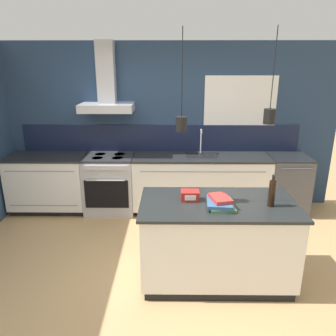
# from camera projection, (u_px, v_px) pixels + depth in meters

# --- Properties ---
(ground_plane) EXTENTS (16.00, 16.00, 0.00)m
(ground_plane) POSITION_uv_depth(u_px,v_px,m) (155.00, 273.00, 3.73)
(ground_plane) COLOR tan
(ground_plane) RESTS_ON ground
(wall_back) EXTENTS (5.60, 2.21, 2.60)m
(wall_back) POSITION_uv_depth(u_px,v_px,m) (158.00, 124.00, 5.21)
(wall_back) COLOR navy
(wall_back) RESTS_ON ground_plane
(counter_run_left) EXTENTS (1.20, 0.64, 0.91)m
(counter_run_left) POSITION_uv_depth(u_px,v_px,m) (49.00, 183.00, 5.21)
(counter_run_left) COLOR black
(counter_run_left) RESTS_ON ground_plane
(counter_run_sink) EXTENTS (2.12, 0.64, 1.30)m
(counter_run_sink) POSITION_uv_depth(u_px,v_px,m) (201.00, 183.00, 5.19)
(counter_run_sink) COLOR black
(counter_run_sink) RESTS_ON ground_plane
(oven_range) EXTENTS (0.77, 0.66, 0.91)m
(oven_range) POSITION_uv_depth(u_px,v_px,m) (110.00, 183.00, 5.20)
(oven_range) COLOR #B5B5BA
(oven_range) RESTS_ON ground_plane
(dishwasher) EXTENTS (0.60, 0.65, 0.91)m
(dishwasher) POSITION_uv_depth(u_px,v_px,m) (286.00, 184.00, 5.17)
(dishwasher) COLOR #4C4C51
(dishwasher) RESTS_ON ground_plane
(kitchen_island) EXTENTS (1.63, 0.87, 0.91)m
(kitchen_island) POSITION_uv_depth(u_px,v_px,m) (217.00, 241.00, 3.52)
(kitchen_island) COLOR black
(kitchen_island) RESTS_ON ground_plane
(bottle_on_island) EXTENTS (0.07, 0.07, 0.33)m
(bottle_on_island) POSITION_uv_depth(u_px,v_px,m) (272.00, 193.00, 3.26)
(bottle_on_island) COLOR black
(bottle_on_island) RESTS_ON kitchen_island
(book_stack) EXTENTS (0.28, 0.34, 0.11)m
(book_stack) POSITION_uv_depth(u_px,v_px,m) (220.00, 202.00, 3.27)
(book_stack) COLOR #4C7F4C
(book_stack) RESTS_ON kitchen_island
(red_supply_box) EXTENTS (0.19, 0.14, 0.10)m
(red_supply_box) POSITION_uv_depth(u_px,v_px,m) (190.00, 195.00, 3.43)
(red_supply_box) COLOR red
(red_supply_box) RESTS_ON kitchen_island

